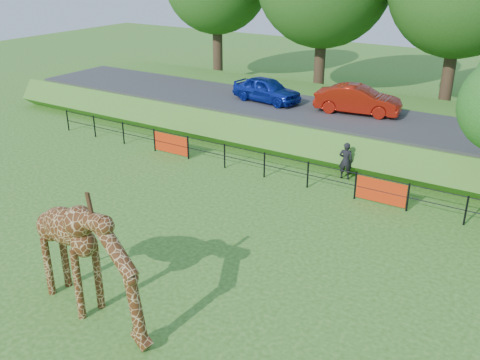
{
  "coord_description": "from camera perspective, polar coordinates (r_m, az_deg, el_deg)",
  "views": [
    {
      "loc": [
        8.27,
        -10.05,
        8.7
      ],
      "look_at": [
        -0.17,
        3.23,
        2.0
      ],
      "focal_mm": 40.0,
      "sensor_mm": 36.0,
      "label": 1
    }
  ],
  "objects": [
    {
      "name": "road",
      "position": [
        26.47,
        13.01,
        6.37
      ],
      "size": [
        40.0,
        5.0,
        0.12
      ],
      "primitive_type": "cube",
      "color": "#333235",
      "rests_on": "embankment"
    },
    {
      "name": "visitor",
      "position": [
        22.52,
        11.21,
        2.04
      ],
      "size": [
        0.64,
        0.5,
        1.57
      ],
      "primitive_type": "imported",
      "rotation": [
        0.0,
        0.0,
        3.37
      ],
      "color": "black",
      "rests_on": "ground"
    },
    {
      "name": "perimeter_fence",
      "position": [
        21.46,
        7.24,
        0.56
      ],
      "size": [
        28.07,
        0.1,
        1.1
      ],
      "primitive_type": null,
      "color": "black",
      "rests_on": "ground"
    },
    {
      "name": "embankment",
      "position": [
        28.04,
        13.95,
        5.69
      ],
      "size": [
        40.0,
        9.0,
        1.3
      ],
      "primitive_type": "cube",
      "color": "#316619",
      "rests_on": "ground"
    },
    {
      "name": "car_red",
      "position": [
        26.99,
        12.46,
        8.37
      ],
      "size": [
        4.29,
        2.02,
        1.36
      ],
      "primitive_type": "imported",
      "rotation": [
        0.0,
        0.0,
        1.71
      ],
      "color": "#AA1A0C",
      "rests_on": "road"
    },
    {
      "name": "car_blue",
      "position": [
        28.56,
        2.86,
        9.61
      ],
      "size": [
        3.98,
        2.05,
        1.3
      ],
      "primitive_type": "imported",
      "rotation": [
        0.0,
        0.0,
        1.43
      ],
      "color": "#162EB4",
      "rests_on": "road"
    },
    {
      "name": "ground",
      "position": [
        15.65,
        -5.92,
        -10.83
      ],
      "size": [
        90.0,
        90.0,
        0.0
      ],
      "primitive_type": "plane",
      "color": "#316619",
      "rests_on": "ground"
    },
    {
      "name": "giraffe",
      "position": [
        14.01,
        -15.85,
        -8.38
      ],
      "size": [
        4.54,
        1.55,
        3.19
      ],
      "primitive_type": null,
      "rotation": [
        0.0,
        0.0,
        -0.17
      ],
      "color": "#4F2810",
      "rests_on": "ground"
    }
  ]
}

